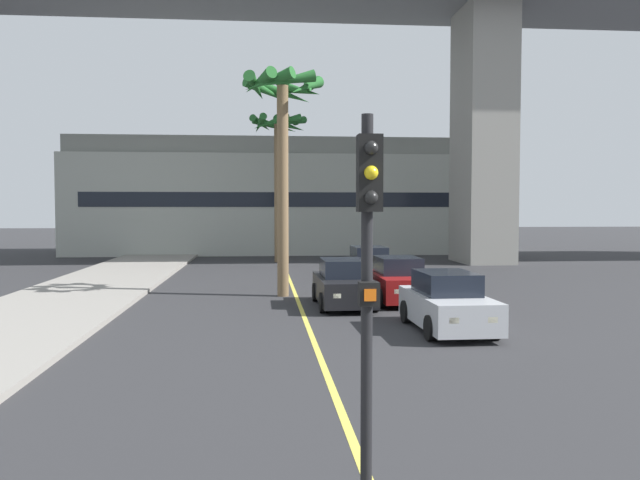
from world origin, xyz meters
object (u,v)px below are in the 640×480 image
car_queue_fourth (343,285)px  car_queue_front (447,304)px  car_queue_second (369,266)px  palm_tree_mid_median (278,146)px  car_queue_third (398,281)px  palm_tree_near_median (282,115)px  traffic_light_median_near (368,262)px

car_queue_fourth → car_queue_front: bearing=-63.7°
car_queue_front → car_queue_second: bearing=90.9°
car_queue_front → car_queue_fourth: same height
car_queue_second → palm_tree_mid_median: palm_tree_mid_median is taller
car_queue_third → palm_tree_near_median: (-3.95, 1.81, 5.94)m
car_queue_third → car_queue_fourth: 2.20m
car_queue_front → car_queue_second: same height
car_queue_second → traffic_light_median_near: bearing=-99.5°
car_queue_fourth → traffic_light_median_near: 15.08m
car_queue_front → car_queue_third: same height
car_queue_front → palm_tree_mid_median: bearing=99.9°
car_queue_front → car_queue_second: 11.48m
car_queue_second → car_queue_front: bearing=-89.1°
car_queue_front → car_queue_fourth: (-2.22, 4.50, 0.00)m
car_queue_front → palm_tree_mid_median: size_ratio=0.46×
car_queue_front → traffic_light_median_near: 11.23m
traffic_light_median_near → car_queue_front: bearing=69.6°
car_queue_front → car_queue_third: size_ratio=1.00×
car_queue_fourth → palm_tree_mid_median: 19.13m
car_queue_fourth → car_queue_third: bearing=22.6°
car_queue_second → palm_tree_near_median: 8.35m
car_queue_third → car_queue_front: bearing=-88.0°
car_queue_second → car_queue_fourth: size_ratio=1.00×
car_queue_third → traffic_light_median_near: 16.25m
palm_tree_near_median → palm_tree_mid_median: 15.34m
car_queue_second → car_queue_fourth: bearing=-106.3°
car_queue_third → car_queue_fourth: size_ratio=1.00×
car_queue_front → car_queue_fourth: bearing=116.3°
palm_tree_near_median → palm_tree_mid_median: bearing=89.1°
car_queue_front → traffic_light_median_near: bearing=-110.4°
car_queue_third → traffic_light_median_near: size_ratio=0.98×
car_queue_front → traffic_light_median_near: (-3.85, -10.36, 1.99)m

